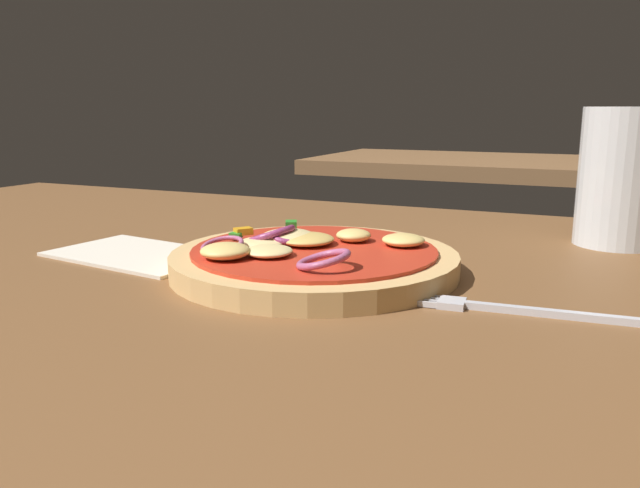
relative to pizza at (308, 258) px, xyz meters
name	(u,v)px	position (x,y,z in m)	size (l,w,h in m)	color
dining_table	(297,305)	(0.01, -0.03, -0.03)	(1.46, 0.82, 0.04)	brown
pizza	(308,258)	(0.00, 0.00, 0.00)	(0.24, 0.24, 0.04)	tan
fork	(509,309)	(0.17, -0.04, -0.01)	(0.18, 0.03, 0.01)	silver
beer_glass	(621,184)	(0.24, 0.22, 0.05)	(0.08, 0.08, 0.14)	silver
napkin	(139,254)	(-0.17, -0.01, -0.01)	(0.17, 0.12, 0.00)	silver
background_table	(482,165)	(-0.08, 1.29, -0.03)	(0.88, 0.51, 0.04)	brown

